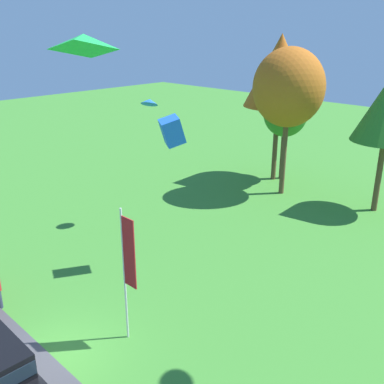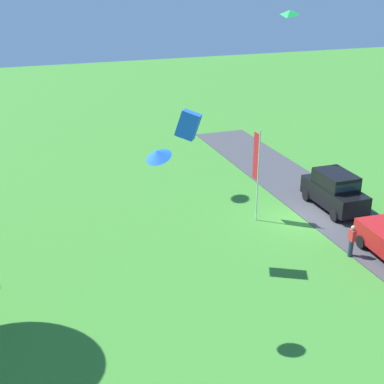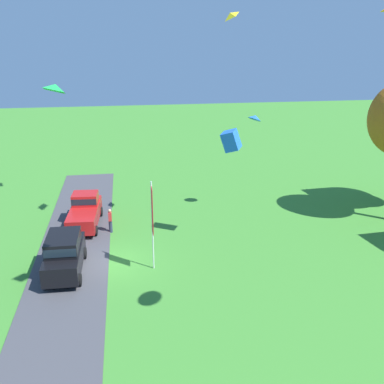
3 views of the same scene
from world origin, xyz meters
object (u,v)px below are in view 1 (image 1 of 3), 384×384
Objects in this scene: tree_center_back at (286,113)px; tree_left_of_center at (289,88)px; kite_delta_high_left at (149,102)px; flag_banner at (128,261)px; kite_diamond_over_trees at (84,42)px; tree_far_right at (280,71)px; kite_box_topmost at (172,131)px.

tree_center_back is 0.70× the size of tree_left_of_center.
tree_left_of_center is 10.42× the size of kite_delta_high_left.
flag_banner is at bearing -74.43° from tree_left_of_center.
flag_banner is 9.53m from kite_diamond_over_trees.
flag_banner is at bearing -70.23° from tree_far_right.
tree_center_back is 4.07m from tree_left_of_center.
kite_diamond_over_trees is at bearing -65.51° from tree_center_back.
tree_far_right is at bearing 109.77° from flag_banner.
kite_box_topmost is (-2.93, 5.05, 3.43)m from flag_banner.
kite_delta_high_left is at bearing -106.48° from tree_left_of_center.
tree_left_of_center is 12.66m from kite_box_topmost.
tree_left_of_center is 18.65m from flag_banner.
tree_left_of_center reaches higher than tree_center_back.
kite_box_topmost is (1.96, -12.50, -0.58)m from tree_left_of_center.
kite_box_topmost reaches higher than tree_center_back.
tree_far_right is 1.54× the size of tree_center_back.
tree_left_of_center is at bearing 98.91° from kite_box_topmost.
tree_center_back is at bearing 104.05° from kite_box_topmost.
kite_box_topmost is at bearing -81.09° from tree_left_of_center.
kite_diamond_over_trees is at bearing -44.41° from kite_delta_high_left.
tree_center_back is at bearing 59.38° from tree_far_right.
tree_left_of_center is 23.57m from kite_diamond_over_trees.
tree_left_of_center is at bearing 73.52° from kite_delta_high_left.
kite_diamond_over_trees is (11.39, -23.66, 2.78)m from tree_far_right.
tree_left_of_center is at bearing 113.18° from kite_diamond_over_trees.
kite_box_topmost is at bearing 128.94° from kite_diamond_over_trees.
kite_diamond_over_trees reaches higher than tree_center_back.
tree_far_right is 21.56m from flag_banner.
tree_left_of_center is 10.06m from kite_delta_high_left.
tree_far_right is 2.01× the size of flag_banner.
kite_delta_high_left is (-2.85, -9.64, -0.12)m from tree_left_of_center.
kite_diamond_over_trees reaches higher than kite_delta_high_left.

